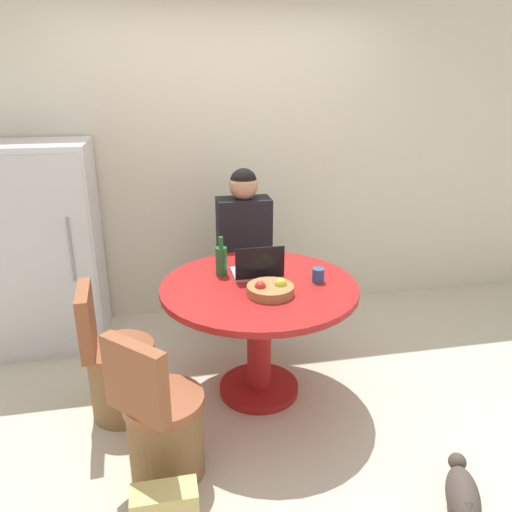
% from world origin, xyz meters
% --- Properties ---
extents(ground_plane, '(12.00, 12.00, 0.00)m').
position_xyz_m(ground_plane, '(0.00, 0.00, 0.00)').
color(ground_plane, beige).
extents(wall_back, '(7.00, 0.06, 2.60)m').
position_xyz_m(wall_back, '(0.00, 1.53, 1.30)').
color(wall_back, beige).
rests_on(wall_back, ground_plane).
extents(refrigerator, '(0.76, 0.63, 1.55)m').
position_xyz_m(refrigerator, '(-1.37, 1.17, 0.78)').
color(refrigerator, silver).
rests_on(refrigerator, ground_plane).
extents(dining_table, '(1.22, 1.22, 0.78)m').
position_xyz_m(dining_table, '(0.05, 0.19, 0.58)').
color(dining_table, maroon).
rests_on(dining_table, ground_plane).
extents(chair_near_left_corner, '(0.48, 0.48, 0.85)m').
position_xyz_m(chair_near_left_corner, '(-0.59, -0.43, 0.29)').
color(chair_near_left_corner, brown).
rests_on(chair_near_left_corner, ground_plane).
extents(chair_left_side, '(0.42, 0.41, 0.85)m').
position_xyz_m(chair_left_side, '(-0.84, 0.14, 0.29)').
color(chair_left_side, brown).
rests_on(chair_left_side, ground_plane).
extents(person_seated, '(0.40, 0.37, 1.35)m').
position_xyz_m(person_seated, '(0.09, 1.02, 0.75)').
color(person_seated, '#2D2D38').
rests_on(person_seated, ground_plane).
extents(laptop, '(0.31, 0.23, 0.22)m').
position_xyz_m(laptop, '(0.06, 0.32, 0.82)').
color(laptop, '#B7B7BC').
rests_on(laptop, dining_table).
extents(fruit_bowl, '(0.28, 0.28, 0.10)m').
position_xyz_m(fruit_bowl, '(0.08, 0.03, 0.81)').
color(fruit_bowl, olive).
rests_on(fruit_bowl, dining_table).
extents(coffee_cup, '(0.07, 0.07, 0.09)m').
position_xyz_m(coffee_cup, '(0.41, 0.15, 0.82)').
color(coffee_cup, '#2D4C84').
rests_on(coffee_cup, dining_table).
extents(bottle, '(0.07, 0.07, 0.25)m').
position_xyz_m(bottle, '(-0.16, 0.39, 0.88)').
color(bottle, '#23602D').
rests_on(bottle, dining_table).
extents(cat, '(0.29, 0.46, 0.18)m').
position_xyz_m(cat, '(0.81, -0.96, 0.09)').
color(cat, '#473D38').
rests_on(cat, ground_plane).
extents(handbag, '(0.30, 0.14, 0.26)m').
position_xyz_m(handbag, '(-0.59, -0.82, 0.13)').
color(handbag, tan).
rests_on(handbag, ground_plane).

